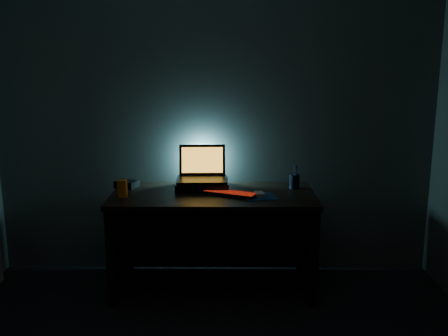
{
  "coord_description": "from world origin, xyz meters",
  "views": [
    {
      "loc": [
        0.1,
        -1.94,
        1.71
      ],
      "look_at": [
        0.08,
        1.57,
        0.95
      ],
      "focal_mm": 40.0,
      "sensor_mm": 36.0,
      "label": 1
    }
  ],
  "objects_px": {
    "juice_glass": "(122,188)",
    "router": "(127,184)",
    "laptop": "(202,172)",
    "keyboard": "(230,193)",
    "pen_cup": "(294,181)",
    "mouse": "(260,194)"
  },
  "relations": [
    {
      "from": "pen_cup",
      "to": "keyboard",
      "type": "bearing_deg",
      "value": -158.14
    },
    {
      "from": "pen_cup",
      "to": "juice_glass",
      "type": "height_order",
      "value": "juice_glass"
    },
    {
      "from": "keyboard",
      "to": "mouse",
      "type": "bearing_deg",
      "value": 11.9
    },
    {
      "from": "laptop",
      "to": "keyboard",
      "type": "height_order",
      "value": "laptop"
    },
    {
      "from": "keyboard",
      "to": "mouse",
      "type": "distance_m",
      "value": 0.22
    },
    {
      "from": "pen_cup",
      "to": "router",
      "type": "distance_m",
      "value": 1.29
    },
    {
      "from": "router",
      "to": "keyboard",
      "type": "bearing_deg",
      "value": 6.52
    },
    {
      "from": "mouse",
      "to": "router",
      "type": "height_order",
      "value": "router"
    },
    {
      "from": "keyboard",
      "to": "laptop",
      "type": "bearing_deg",
      "value": 155.79
    },
    {
      "from": "pen_cup",
      "to": "router",
      "type": "height_order",
      "value": "pen_cup"
    },
    {
      "from": "router",
      "to": "laptop",
      "type": "bearing_deg",
      "value": 24.11
    },
    {
      "from": "pen_cup",
      "to": "router",
      "type": "bearing_deg",
      "value": 179.08
    },
    {
      "from": "keyboard",
      "to": "mouse",
      "type": "relative_size",
      "value": 4.24
    },
    {
      "from": "pen_cup",
      "to": "mouse",
      "type": "bearing_deg",
      "value": -138.97
    },
    {
      "from": "laptop",
      "to": "router",
      "type": "xyz_separation_m",
      "value": [
        -0.58,
        -0.02,
        -0.09
      ]
    },
    {
      "from": "mouse",
      "to": "pen_cup",
      "type": "bearing_deg",
      "value": 30.42
    },
    {
      "from": "laptop",
      "to": "mouse",
      "type": "xyz_separation_m",
      "value": [
        0.43,
        -0.29,
        -0.1
      ]
    },
    {
      "from": "laptop",
      "to": "juice_glass",
      "type": "distance_m",
      "value": 0.63
    },
    {
      "from": "laptop",
      "to": "router",
      "type": "height_order",
      "value": "laptop"
    },
    {
      "from": "mouse",
      "to": "router",
      "type": "distance_m",
      "value": 1.05
    },
    {
      "from": "juice_glass",
      "to": "router",
      "type": "height_order",
      "value": "juice_glass"
    },
    {
      "from": "keyboard",
      "to": "pen_cup",
      "type": "height_order",
      "value": "pen_cup"
    }
  ]
}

